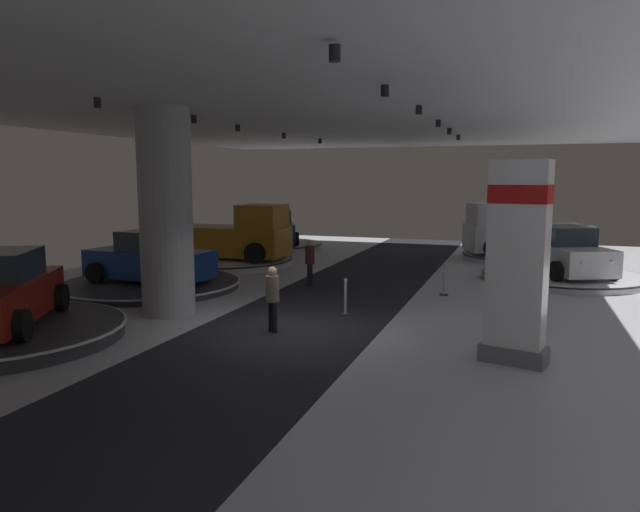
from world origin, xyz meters
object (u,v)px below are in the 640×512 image
at_px(column_left, 166,213).
at_px(display_car_deep_left, 275,228).
at_px(display_platform_far_left, 226,261).
at_px(display_platform_mid_left, 151,284).
at_px(pickup_truck_deep_right, 520,233).
at_px(brand_sign_pylon, 518,260).
at_px(display_platform_far_right, 563,277).
at_px(display_car_far_right, 564,253).
at_px(pickup_truck_far_left, 232,236).
at_px(display_platform_deep_right, 525,256).
at_px(visitor_walking_far, 273,295).
at_px(display_platform_deep_left, 275,246).
at_px(visitor_walking_near, 310,259).
at_px(display_car_mid_left, 150,259).

distance_m(column_left, display_car_deep_left, 14.74).
height_order(display_platform_far_left, display_platform_mid_left, display_platform_far_left).
bearing_deg(pickup_truck_deep_right, display_platform_far_left, -153.48).
height_order(brand_sign_pylon, display_platform_far_right, brand_sign_pylon).
height_order(display_car_far_right, pickup_truck_far_left, pickup_truck_far_left).
distance_m(display_car_far_right, display_platform_far_left, 13.39).
bearing_deg(display_platform_deep_right, visitor_walking_far, -110.57).
height_order(column_left, display_car_deep_left, column_left).
bearing_deg(display_platform_far_left, display_platform_deep_right, 26.37).
height_order(brand_sign_pylon, display_car_deep_left, brand_sign_pylon).
relative_size(display_platform_far_left, display_platform_deep_left, 1.16).
distance_m(display_platform_mid_left, visitor_walking_far, 7.24).
bearing_deg(pickup_truck_far_left, visitor_walking_near, -35.85).
height_order(display_platform_far_right, display_car_mid_left, display_car_mid_left).
height_order(display_platform_deep_left, display_car_deep_left, display_car_deep_left).
height_order(display_car_deep_left, display_car_mid_left, display_car_deep_left).
height_order(display_platform_far_left, display_platform_deep_left, display_platform_deep_left).
xyz_separation_m(column_left, pickup_truck_far_left, (-2.55, 8.61, -1.54)).
bearing_deg(display_platform_far_right, visitor_walking_near, -155.05).
bearing_deg(display_platform_deep_left, pickup_truck_far_left, -85.07).
xyz_separation_m(display_platform_far_right, display_car_mid_left, (-13.14, -6.11, 0.86)).
bearing_deg(display_platform_deep_left, display_car_far_right, -21.12).
bearing_deg(display_platform_deep_left, display_car_mid_left, -88.00).
height_order(column_left, display_platform_deep_right, column_left).
xyz_separation_m(display_platform_deep_right, display_car_deep_left, (-12.30, -0.28, 0.95)).
bearing_deg(visitor_walking_far, column_left, 166.30).
distance_m(brand_sign_pylon, pickup_truck_far_left, 15.24).
bearing_deg(display_platform_deep_left, column_left, -78.00).
relative_size(visitor_walking_near, visitor_walking_far, 1.00).
distance_m(column_left, brand_sign_pylon, 9.06).
bearing_deg(display_platform_mid_left, display_platform_far_left, 91.99).
bearing_deg(pickup_truck_deep_right, pickup_truck_far_left, -152.88).
distance_m(display_platform_mid_left, visitor_walking_near, 5.41).
distance_m(brand_sign_pylon, visitor_walking_near, 9.47).
bearing_deg(visitor_walking_far, display_car_deep_left, 113.21).
relative_size(display_platform_far_right, display_platform_deep_right, 1.00).
bearing_deg(display_platform_deep_right, display_platform_far_left, -153.63).
height_order(column_left, display_car_mid_left, column_left).
relative_size(brand_sign_pylon, display_car_far_right, 0.88).
distance_m(display_car_far_right, display_platform_deep_right, 5.74).
height_order(display_platform_far_left, pickup_truck_far_left, pickup_truck_far_left).
height_order(display_platform_far_left, display_car_deep_left, display_car_deep_left).
xyz_separation_m(display_car_mid_left, visitor_walking_near, (4.84, 2.24, -0.09)).
xyz_separation_m(display_car_deep_left, display_platform_mid_left, (0.38, -11.39, -0.95)).
distance_m(display_car_far_right, visitor_walking_far, 12.16).
xyz_separation_m(display_platform_deep_left, visitor_walking_far, (6.49, -15.14, 0.73)).
bearing_deg(column_left, display_platform_deep_right, 57.67).
bearing_deg(visitor_walking_far, pickup_truck_far_left, 122.41).
distance_m(display_platform_far_left, display_car_deep_left, 5.81).
bearing_deg(pickup_truck_far_left, brand_sign_pylon, -41.00).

